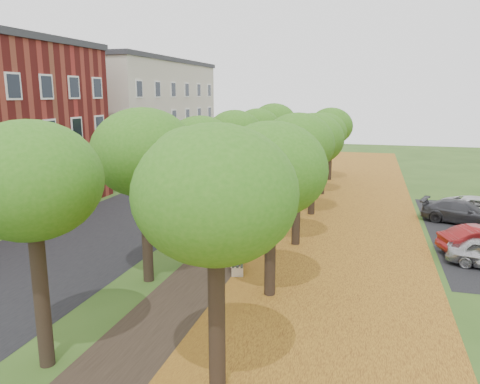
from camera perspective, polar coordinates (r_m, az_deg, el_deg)
The scene contains 9 objects.
ground at distance 13.22m, azimuth -14.29°, elevation -21.06°, with size 120.00×120.00×0.00m, color #2D4C19.
street_asphalt at distance 28.79m, azimuth -12.53°, elevation -2.71°, with size 8.00×70.00×0.01m, color black.
footpath at distance 26.18m, azimuth 2.16°, elevation -3.89°, with size 3.20×70.00×0.01m, color black.
leaf_verge at distance 25.54m, azimuth 13.17°, elevation -4.61°, with size 7.50×70.00×0.01m, color #B77D21.
tree_row_west at distance 25.91m, azimuth -2.53°, elevation 6.44°, with size 3.64×33.64×6.25m.
tree_row_east at distance 24.84m, azimuth 8.12°, elevation 6.11°, with size 3.64×33.64×6.25m.
building_cream at distance 48.29m, azimuth -12.80°, elevation 9.32°, with size 10.30×20.30×10.40m.
bench at distance 19.38m, azimuth -0.38°, elevation -8.36°, with size 0.85×1.73×0.79m.
car_grey at distance 28.97m, azimuth 25.47°, elevation -2.23°, with size 1.77×4.34×1.26m, color #323237.
Camera 1 is at (5.81, -9.51, 7.11)m, focal length 35.00 mm.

